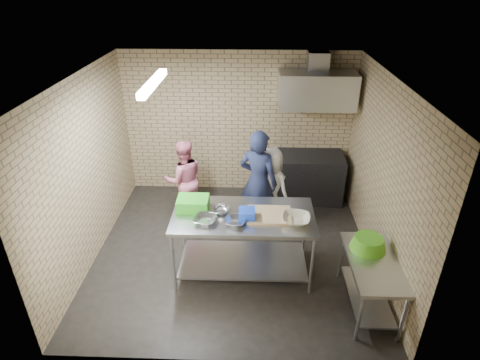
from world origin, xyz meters
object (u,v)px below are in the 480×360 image
side_counter (369,284)px  man_navy (258,182)px  green_basin (368,243)px  bottle_green (341,92)px  prep_table (243,243)px  woman_white (270,188)px  woman_pink (184,179)px  stove (309,177)px  blue_tub (247,214)px  green_crate (193,204)px  bottle_red (318,91)px

side_counter → man_navy: (-1.42, 1.73, 0.51)m
side_counter → green_basin: green_basin is taller
side_counter → man_navy: man_navy is taller
bottle_green → man_navy: bottle_green is taller
prep_table → bottle_green: (1.63, 2.34, 1.53)m
woman_white → woman_pink: bearing=28.0°
prep_table → stove: prep_table is taller
side_counter → stove: size_ratio=1.00×
prep_table → side_counter: 1.76m
woman_pink → blue_tub: bearing=105.8°
green_crate → green_basin: size_ratio=0.94×
prep_table → green_crate: bearing=170.3°
blue_tub → woman_pink: woman_pink is taller
side_counter → blue_tub: 1.80m
bottle_green → man_navy: (-1.42, -1.26, -1.13)m
blue_tub → green_basin: (1.56, -0.30, -0.20)m
stove → green_basin: bearing=-80.2°
side_counter → blue_tub: bearing=161.0°
bottle_red → green_crate: bearing=-131.0°
side_counter → bottle_green: (0.00, 2.99, 1.64)m
green_basin → woman_white: (-1.20, 1.61, -0.12)m
prep_table → blue_tub: size_ratio=9.00×
stove → woman_white: 1.21m
prep_table → green_basin: (1.61, -0.40, 0.35)m
woman_white → prep_table: bearing=108.2°
prep_table → bottle_green: bottle_green is taller
bottle_green → woman_pink: size_ratio=0.10×
man_navy → green_basin: bearing=156.9°
bottle_red → woman_pink: bottle_red is taller
blue_tub → bottle_red: 2.89m
man_navy → woman_white: 0.30m
green_crate → woman_white: size_ratio=0.30×
green_basin → bottle_green: (0.02, 2.74, 1.18)m
prep_table → man_navy: size_ratio=1.09×
stove → blue_tub: bearing=-117.2°
bottle_green → woman_pink: (-2.69, -0.90, -1.30)m
green_basin → prep_table: bearing=166.2°
man_navy → woman_pink: bearing=7.5°
prep_table → bottle_red: size_ratio=10.77×
bottle_green → woman_pink: 3.12m
prep_table → woman_white: size_ratio=1.37×
side_counter → green_crate: (-2.33, 0.77, 0.68)m
green_crate → woman_pink: bearing=105.2°
prep_table → woman_white: 1.30m
bottle_green → stove: bearing=-151.9°
stove → bottle_green: bearing=28.1°
side_counter → green_crate: green_crate is taller
woman_white → green_basin: bearing=163.7°
green_basin → woman_pink: size_ratio=0.32×
stove → woman_pink: (-2.24, -0.66, 0.27)m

